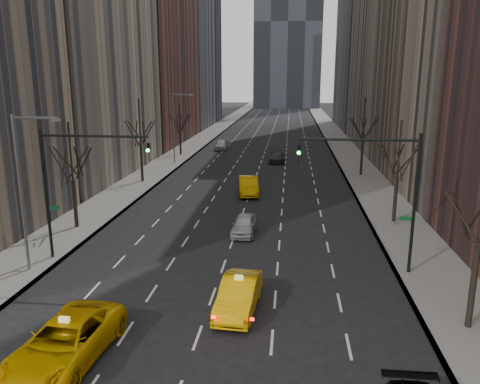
% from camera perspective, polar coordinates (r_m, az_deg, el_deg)
% --- Properties ---
extents(sidewalk_left, '(4.50, 320.00, 0.15)m').
position_cam_1_polar(sidewalk_left, '(86.24, -4.65, 6.45)').
color(sidewalk_left, slate).
rests_on(sidewalk_left, ground).
extents(sidewalk_right, '(4.50, 320.00, 0.15)m').
position_cam_1_polar(sidewalk_right, '(85.15, 11.87, 6.10)').
color(sidewalk_right, slate).
rests_on(sidewalk_right, ground).
extents(bld_left_far, '(14.00, 28.00, 44.00)m').
position_cam_1_polar(bld_left_far, '(84.63, -12.10, 20.95)').
color(bld_left_far, brown).
rests_on(bld_left_far, ground).
extents(tree_lw_b, '(3.36, 3.50, 7.82)m').
position_cam_1_polar(tree_lw_b, '(36.46, -19.70, 1.36)').
color(tree_lw_b, black).
rests_on(tree_lw_b, ground).
extents(tree_lw_c, '(3.36, 3.50, 8.74)m').
position_cam_1_polar(tree_lw_c, '(51.04, -12.00, 5.59)').
color(tree_lw_c, black).
rests_on(tree_lw_c, ground).
extents(tree_lw_d, '(3.36, 3.50, 7.36)m').
position_cam_1_polar(tree_lw_d, '(68.30, -7.32, 7.39)').
color(tree_lw_d, black).
rests_on(tree_lw_d, ground).
extents(tree_rw_a, '(3.36, 3.50, 8.28)m').
position_cam_1_polar(tree_rw_a, '(22.79, 27.00, -6.16)').
color(tree_rw_a, black).
rests_on(tree_rw_a, ground).
extents(tree_rw_b, '(3.36, 3.50, 7.82)m').
position_cam_1_polar(tree_rw_b, '(37.66, 18.60, 1.83)').
color(tree_rw_b, black).
rests_on(tree_rw_b, ground).
extents(tree_rw_c, '(3.36, 3.50, 8.74)m').
position_cam_1_polar(tree_rw_c, '(55.08, 14.74, 6.03)').
color(tree_rw_c, black).
rests_on(tree_rw_c, ground).
extents(traffic_mast_left, '(6.69, 0.39, 8.00)m').
position_cam_1_polar(traffic_mast_left, '(29.58, -19.88, 2.10)').
color(traffic_mast_left, black).
rests_on(traffic_mast_left, ground).
extents(traffic_mast_right, '(6.69, 0.39, 8.00)m').
position_cam_1_polar(traffic_mast_right, '(27.13, 17.28, 1.31)').
color(traffic_mast_right, black).
rests_on(traffic_mast_right, ground).
extents(streetlight_near, '(2.83, 0.22, 9.00)m').
position_cam_1_polar(streetlight_near, '(28.66, -24.74, 1.57)').
color(streetlight_near, slate).
rests_on(streetlight_near, ground).
extents(streetlight_far, '(2.83, 0.22, 9.00)m').
position_cam_1_polar(streetlight_far, '(61.05, -7.83, 8.57)').
color(streetlight_far, slate).
rests_on(streetlight_far, ground).
extents(taxi_suv, '(3.32, 6.33, 1.70)m').
position_cam_1_polar(taxi_suv, '(20.72, -20.47, -16.70)').
color(taxi_suv, '#E2AB04').
rests_on(taxi_suv, ground).
extents(taxi_sedan, '(2.05, 4.98, 1.60)m').
position_cam_1_polar(taxi_sedan, '(23.22, -0.15, -12.43)').
color(taxi_sedan, '#FFBB05').
rests_on(taxi_sedan, ground).
extents(silver_sedan_ahead, '(1.74, 4.09, 1.38)m').
position_cam_1_polar(silver_sedan_ahead, '(33.91, 0.49, -4.01)').
color(silver_sedan_ahead, '#A8AAB0').
rests_on(silver_sedan_ahead, ground).
extents(far_taxi, '(2.43, 5.32, 1.69)m').
position_cam_1_polar(far_taxi, '(45.27, 1.05, 0.76)').
color(far_taxi, '#D89A04').
rests_on(far_taxi, ground).
extents(far_suv_grey, '(2.20, 5.17, 1.49)m').
position_cam_1_polar(far_suv_grey, '(63.08, 4.50, 4.35)').
color(far_suv_grey, '#2A2A2F').
rests_on(far_suv_grey, ground).
extents(far_car_white, '(2.19, 4.68, 1.55)m').
position_cam_1_polar(far_car_white, '(73.88, -2.30, 5.80)').
color(far_car_white, silver).
rests_on(far_car_white, ground).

